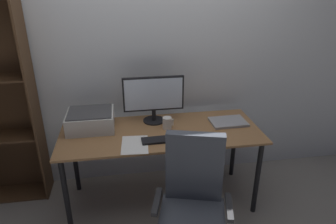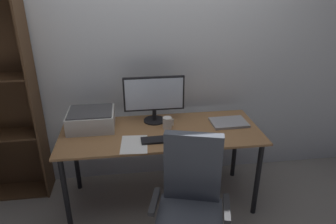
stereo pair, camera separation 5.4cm
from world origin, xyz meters
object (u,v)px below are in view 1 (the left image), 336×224
object	(u,v)px
laptop	(228,122)
office_chair	(192,213)
keyboard	(159,140)
mouse	(187,136)
printer	(91,120)
coffee_mug	(167,123)
desk	(161,139)
monitor	(154,96)

from	to	relation	value
laptop	office_chair	size ratio (longest dim) A/B	0.32
keyboard	office_chair	xyz separation A→B (m)	(0.15, -0.55, -0.29)
mouse	printer	distance (m)	0.85
mouse	coffee_mug	xyz separation A→B (m)	(-0.13, 0.20, 0.04)
coffee_mug	printer	xyz separation A→B (m)	(-0.66, 0.11, 0.03)
keyboard	printer	distance (m)	0.65
desk	monitor	world-z (taller)	monitor
printer	desk	bearing A→B (deg)	-14.00
office_chair	coffee_mug	bearing A→B (deg)	109.83
desk	coffee_mug	bearing A→B (deg)	34.14
coffee_mug	office_chair	bearing A→B (deg)	-85.85
mouse	coffee_mug	size ratio (longest dim) A/B	0.93
desk	monitor	bearing A→B (deg)	99.78
monitor	mouse	bearing A→B (deg)	-58.13
mouse	office_chair	distance (m)	0.64
monitor	keyboard	world-z (taller)	monitor
monitor	mouse	distance (m)	0.49
office_chair	mouse	bearing A→B (deg)	98.02
laptop	printer	xyz separation A→B (m)	(-1.23, 0.09, 0.07)
coffee_mug	office_chair	size ratio (longest dim) A/B	0.10
coffee_mug	printer	world-z (taller)	printer
office_chair	printer	bearing A→B (deg)	145.02
keyboard	coffee_mug	xyz separation A→B (m)	(0.10, 0.21, 0.04)
laptop	keyboard	bearing A→B (deg)	-162.09
mouse	office_chair	xyz separation A→B (m)	(-0.08, -0.56, -0.30)
keyboard	mouse	bearing A→B (deg)	0.72
coffee_mug	laptop	bearing A→B (deg)	1.90
laptop	desk	bearing A→B (deg)	-175.88
monitor	coffee_mug	world-z (taller)	monitor
desk	printer	world-z (taller)	printer
keyboard	desk	bearing A→B (deg)	76.13
laptop	printer	size ratio (longest dim) A/B	0.80
mouse	laptop	bearing A→B (deg)	36.95
printer	mouse	bearing A→B (deg)	-21.42
monitor	office_chair	xyz separation A→B (m)	(0.15, -0.93, -0.53)
mouse	coffee_mug	world-z (taller)	coffee_mug
desk	office_chair	size ratio (longest dim) A/B	1.71
keyboard	printer	xyz separation A→B (m)	(-0.56, 0.32, 0.07)
mouse	keyboard	bearing A→B (deg)	-167.33
monitor	printer	world-z (taller)	monitor
desk	monitor	distance (m)	0.39
coffee_mug	laptop	size ratio (longest dim) A/B	0.32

